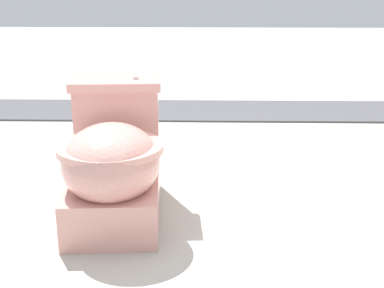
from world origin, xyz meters
name	(u,v)px	position (x,y,z in m)	size (l,w,h in m)	color
ground_plane	(160,187)	(0.00, 0.00, 0.00)	(14.00, 14.00, 0.00)	#B7B2A8
gravel_strip	(248,111)	(-1.36, 0.50, 0.01)	(0.56, 8.00, 0.01)	#4C4C51
toilet	(114,163)	(0.29, -0.15, 0.22)	(0.65, 0.42, 0.52)	#E09E93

